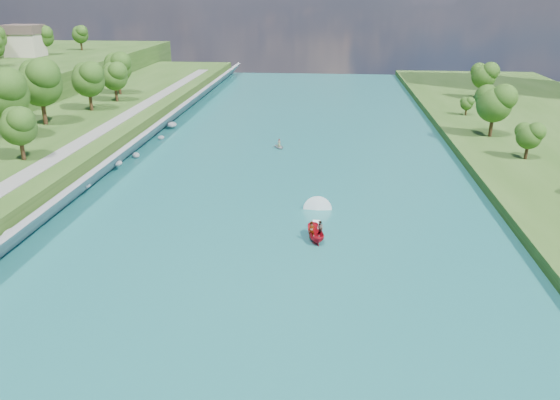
# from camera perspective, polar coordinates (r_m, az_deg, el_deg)

# --- Properties ---
(ground) EXTENTS (260.00, 260.00, 0.00)m
(ground) POSITION_cam_1_polar(r_m,az_deg,el_deg) (53.29, -2.23, -7.82)
(ground) COLOR #2D5119
(ground) RESTS_ON ground
(river_water) EXTENTS (55.00, 240.00, 0.10)m
(river_water) POSITION_cam_1_polar(r_m,az_deg,el_deg) (71.35, -0.17, -0.09)
(river_water) COLOR #1B6767
(river_water) RESTS_ON ground
(ridge_west) EXTENTS (60.00, 120.00, 9.00)m
(ridge_west) POSITION_cam_1_polar(r_m,az_deg,el_deg) (168.26, -27.23, 11.43)
(ridge_west) COLOR #2D5119
(ridge_west) RESTS_ON ground
(riprap_bank) EXTENTS (3.54, 236.00, 4.05)m
(riprap_bank) POSITION_cam_1_polar(r_m,az_deg,el_deg) (76.50, -19.92, 1.47)
(riprap_bank) COLOR slate
(riprap_bank) RESTS_ON ground
(riverside_path) EXTENTS (3.00, 200.00, 0.10)m
(riverside_path) POSITION_cam_1_polar(r_m,az_deg,el_deg) (79.96, -24.08, 3.03)
(riverside_path) COLOR gray
(riverside_path) RESTS_ON berm_west
(trees_ridge) EXTENTS (17.33, 52.27, 10.03)m
(trees_ridge) POSITION_cam_1_polar(r_m,az_deg,el_deg) (163.87, -25.34, 14.75)
(trees_ridge) COLOR #1A4713
(trees_ridge) RESTS_ON ridge_west
(motorboat) EXTENTS (3.60, 18.99, 2.22)m
(motorboat) POSITION_cam_1_polar(r_m,az_deg,el_deg) (61.37, 3.77, -2.99)
(motorboat) COLOR #B70E1D
(motorboat) RESTS_ON river_water
(raft) EXTENTS (2.97, 3.32, 1.62)m
(raft) POSITION_cam_1_polar(r_m,az_deg,el_deg) (95.77, -0.09, 5.67)
(raft) COLOR gray
(raft) RESTS_ON river_water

